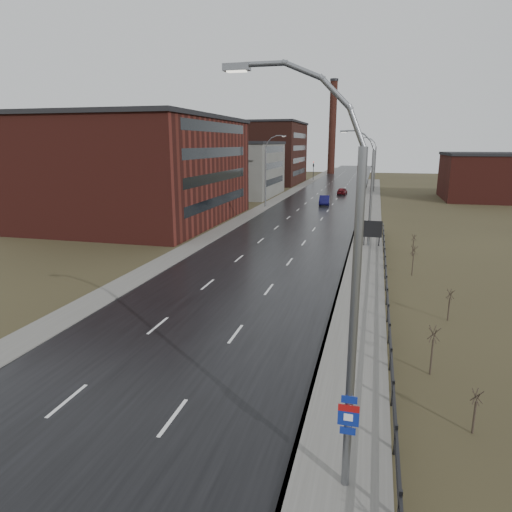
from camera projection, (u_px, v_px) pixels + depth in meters
The scene contains 25 objects.
ground at pixel (49, 482), 13.97m from camera, with size 320.00×320.00×0.00m, color #2D2819.
road at pixel (313, 210), 70.33m from camera, with size 14.00×300.00×0.06m, color black.
sidewalk_right at pixel (366, 248), 44.72m from camera, with size 3.20×180.00×0.18m, color #595651.
curb_right at pixel (350, 247), 45.09m from camera, with size 0.16×180.00×0.18m, color slate.
sidewalk_left at pixel (261, 208), 72.33m from camera, with size 2.40×260.00×0.12m, color #595651.
warehouse_near at pixel (139, 169), 59.75m from camera, with size 22.44×28.56×13.50m.
warehouse_mid at pixel (235, 168), 90.38m from camera, with size 16.32×20.40×10.50m.
warehouse_far at pixel (251, 153), 119.19m from camera, with size 26.52×24.48×15.50m.
building_right at pixel (496, 177), 82.57m from camera, with size 18.36×16.32×8.50m.
smokestack at pixel (332, 127), 152.64m from camera, with size 2.70×2.70×30.70m.
streetlight_main at pixel (343, 296), 12.31m from camera, with size 3.91×0.29×12.11m.
streetlight_right_mid at pixel (368, 188), 44.31m from camera, with size 3.36×0.28×11.35m.
streetlight_left at pixel (267, 171), 72.70m from camera, with size 3.36×0.28×11.35m.
streetlight_right_far at pixel (374, 164), 95.04m from camera, with size 3.36×0.28×11.35m.
guardrail at pixel (387, 298), 28.48m from camera, with size 0.10×53.05×1.10m.
shrub_b at pixel (475, 411), 16.09m from camera, with size 0.41×0.43×1.72m.
shrub_c at pixel (432, 349), 20.17m from camera, with size 0.54×0.57×2.28m.
shrub_d at pixel (449, 304), 26.43m from camera, with size 0.46×0.48×1.90m.
shrub_e at pixel (413, 260), 35.48m from camera, with size 0.57×0.60×2.40m.
shrub_f at pixel (413, 245), 41.76m from camera, with size 0.48×0.51×2.02m.
billboard at pixel (372, 230), 45.00m from camera, with size 1.91×0.17×2.70m.
traffic_light_left at pixel (314, 164), 127.56m from camera, with size 0.58×2.73×5.30m.
traffic_light_right at pixel (372, 164), 123.64m from camera, with size 0.58×2.73×5.30m.
car_near at pixel (324, 201), 76.35m from camera, with size 1.66×4.76×1.57m, color #0D0B39.
car_far at pixel (342, 191), 91.88m from camera, with size 1.67×4.15×1.41m, color #540E13.
Camera 1 is at (9.15, -9.91, 10.07)m, focal length 32.00 mm.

